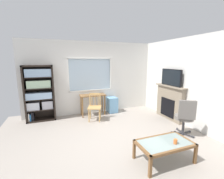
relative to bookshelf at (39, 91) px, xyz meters
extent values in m
cube|color=#9E9389|center=(1.78, -2.09, -0.99)|extent=(5.82, 5.66, 0.02)
cube|color=silver|center=(1.78, 0.24, -0.55)|extent=(4.82, 0.12, 0.85)
cube|color=silver|center=(1.78, 0.24, 1.38)|extent=(4.82, 0.12, 0.60)
cube|color=silver|center=(0.16, 0.24, 0.48)|extent=(1.59, 0.12, 1.20)
cube|color=silver|center=(3.36, 0.24, 0.48)|extent=(1.66, 0.12, 1.20)
cube|color=silver|center=(1.74, 0.25, 0.48)|extent=(1.57, 0.02, 1.20)
cube|color=white|center=(1.74, 0.18, -0.11)|extent=(1.63, 0.06, 0.03)
cube|color=white|center=(1.74, 0.18, 1.06)|extent=(1.63, 0.06, 0.03)
cube|color=white|center=(0.96, 0.18, 0.48)|extent=(0.03, 0.06, 1.20)
cube|color=white|center=(2.53, 0.18, 0.48)|extent=(0.03, 0.06, 1.20)
cube|color=silver|center=(4.25, -2.09, 0.35)|extent=(0.12, 4.86, 2.65)
cube|color=black|center=(-0.42, -0.01, -0.07)|extent=(0.05, 0.38, 1.82)
cube|color=black|center=(0.43, -0.01, -0.07)|extent=(0.05, 0.38, 1.82)
cube|color=black|center=(0.01, -0.01, 0.82)|extent=(0.90, 0.38, 0.05)
cube|color=black|center=(0.01, -0.01, -0.95)|extent=(0.90, 0.38, 0.05)
cube|color=black|center=(0.01, 0.18, -0.07)|extent=(0.90, 0.02, 1.82)
cube|color=black|center=(0.01, -0.01, -0.60)|extent=(0.85, 0.36, 0.02)
cube|color=black|center=(0.01, -0.01, -0.24)|extent=(0.85, 0.36, 0.02)
cube|color=black|center=(0.01, -0.01, 0.11)|extent=(0.85, 0.36, 0.02)
cube|color=black|center=(0.01, -0.01, 0.47)|extent=(0.85, 0.36, 0.02)
cube|color=silver|center=(-0.21, -0.02, -0.46)|extent=(0.38, 0.27, 0.25)
cube|color=#B2B2BC|center=(0.22, -0.02, -0.45)|extent=(0.33, 0.27, 0.26)
cube|color=#9EBCDB|center=(-0.01, -0.02, -0.13)|extent=(0.77, 0.33, 0.21)
cube|color=#B7D6B2|center=(0.01, -0.02, 0.24)|extent=(0.70, 0.27, 0.24)
cube|color=#9EBCDB|center=(0.02, -0.02, 0.60)|extent=(0.76, 0.31, 0.25)
cube|color=white|center=(-0.36, -0.03, -0.80)|extent=(0.04, 0.25, 0.25)
cube|color=#286BB2|center=(-0.32, -0.03, -0.82)|extent=(0.04, 0.24, 0.21)
cube|color=black|center=(-0.27, -0.03, -0.79)|extent=(0.04, 0.23, 0.28)
cube|color=black|center=(-0.23, -0.03, -0.79)|extent=(0.02, 0.25, 0.27)
cube|color=brown|center=(1.74, -0.11, -0.24)|extent=(0.91, 0.42, 0.03)
cylinder|color=brown|center=(1.33, -0.27, -0.61)|extent=(0.04, 0.04, 0.73)
cylinder|color=brown|center=(2.14, -0.27, -0.61)|extent=(0.04, 0.04, 0.73)
cylinder|color=brown|center=(1.33, 0.05, -0.61)|extent=(0.04, 0.04, 0.73)
cylinder|color=brown|center=(2.14, 0.05, -0.61)|extent=(0.04, 0.04, 0.73)
cube|color=tan|center=(1.66, -0.66, -0.53)|extent=(0.54, 0.52, 0.04)
cylinder|color=tan|center=(1.44, -0.74, -0.76)|extent=(0.04, 0.04, 0.43)
cylinder|color=tan|center=(1.76, -0.87, -0.76)|extent=(0.04, 0.04, 0.43)
cylinder|color=tan|center=(1.56, -0.45, -0.76)|extent=(0.04, 0.04, 0.43)
cylinder|color=tan|center=(1.88, -0.57, -0.76)|extent=(0.04, 0.04, 0.43)
cylinder|color=tan|center=(1.56, -0.45, -0.30)|extent=(0.04, 0.04, 0.45)
cylinder|color=tan|center=(1.88, -0.57, -0.30)|extent=(0.04, 0.04, 0.45)
cube|color=tan|center=(1.72, -0.51, -0.11)|extent=(0.35, 0.16, 0.06)
cylinder|color=tan|center=(1.62, -0.47, -0.33)|extent=(0.02, 0.02, 0.35)
cylinder|color=tan|center=(1.72, -0.51, -0.33)|extent=(0.02, 0.02, 0.35)
cylinder|color=tan|center=(1.82, -0.55, -0.33)|extent=(0.02, 0.02, 0.35)
cube|color=#72ADDB|center=(2.51, -0.06, -0.69)|extent=(0.35, 0.40, 0.58)
cube|color=gray|center=(4.10, -1.39, -0.42)|extent=(0.18, 1.14, 1.11)
cube|color=black|center=(4.00, -1.39, -0.57)|extent=(0.03, 0.63, 0.61)
cube|color=gray|center=(4.08, -1.39, 0.15)|extent=(0.26, 1.24, 0.04)
cube|color=black|center=(4.08, -1.39, 0.44)|extent=(0.05, 0.87, 0.54)
cube|color=black|center=(4.05, -1.39, 0.44)|extent=(0.01, 0.82, 0.49)
cylinder|color=slate|center=(3.64, -2.46, -0.50)|extent=(0.48, 0.48, 0.09)
cube|color=slate|center=(3.52, -2.65, -0.22)|extent=(0.38, 0.28, 0.48)
cylinder|color=#38383D|center=(3.64, -2.46, -0.74)|extent=(0.06, 0.06, 0.42)
cube|color=#38383D|center=(3.52, -2.39, -0.95)|extent=(0.26, 0.18, 0.03)
cylinder|color=#38383D|center=(3.40, -2.31, -0.95)|extent=(0.05, 0.05, 0.05)
cube|color=#38383D|center=(3.53, -2.55, -0.95)|extent=(0.24, 0.21, 0.03)
cylinder|color=#38383D|center=(3.42, -2.64, -0.95)|extent=(0.05, 0.05, 0.05)
cube|color=#38383D|center=(3.69, -2.59, -0.95)|extent=(0.14, 0.27, 0.03)
cylinder|color=#38383D|center=(3.74, -2.72, -0.95)|extent=(0.05, 0.05, 0.05)
cube|color=#38383D|center=(3.78, -2.45, -0.95)|extent=(0.28, 0.05, 0.03)
cylinder|color=#38383D|center=(3.92, -2.45, -0.95)|extent=(0.05, 0.05, 0.05)
cube|color=#38383D|center=(3.67, -2.33, -0.95)|extent=(0.10, 0.28, 0.03)
cylinder|color=#38383D|center=(3.70, -2.19, -0.95)|extent=(0.05, 0.05, 0.05)
cube|color=#8C9E99|center=(2.41, -3.20, -0.58)|extent=(0.97, 0.51, 0.02)
cube|color=brown|center=(2.41, -3.48, -0.60)|extent=(1.07, 0.05, 0.05)
cube|color=brown|center=(2.41, -2.92, -0.60)|extent=(1.07, 0.05, 0.05)
cube|color=brown|center=(1.89, -3.20, -0.60)|extent=(0.05, 0.61, 0.05)
cube|color=brown|center=(2.92, -3.20, -0.60)|extent=(0.05, 0.61, 0.05)
cube|color=brown|center=(1.89, -3.48, -0.80)|extent=(0.05, 0.05, 0.35)
cube|color=brown|center=(2.92, -3.48, -0.80)|extent=(0.05, 0.05, 0.35)
cube|color=brown|center=(1.89, -2.92, -0.80)|extent=(0.05, 0.05, 0.35)
cube|color=brown|center=(2.92, -2.92, -0.80)|extent=(0.05, 0.05, 0.35)
cylinder|color=orange|center=(2.56, -3.32, -0.53)|extent=(0.07, 0.07, 0.09)
camera|label=1|loc=(0.47, -5.42, 0.99)|focal=24.77mm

